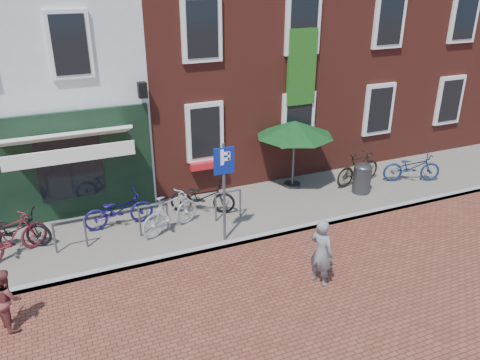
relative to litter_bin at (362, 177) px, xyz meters
name	(u,v)px	position (x,y,z in m)	size (l,w,h in m)	color
ground	(227,248)	(-4.77, -1.22, -0.60)	(80.00, 80.00, 0.00)	brown
sidewalk	(241,212)	(-3.77, 0.28, -0.55)	(24.00, 3.00, 0.10)	slate
building_brick_mid	(205,7)	(-2.77, 5.78, 4.40)	(6.00, 8.00, 10.00)	maroon
building_brick_right	(354,2)	(3.23, 5.78, 4.40)	(6.00, 8.00, 10.00)	maroon
filler_right	(478,10)	(9.73, 5.78, 3.90)	(7.00, 8.00, 9.00)	maroon
litter_bin	(362,177)	(0.00, 0.00, 0.00)	(0.53, 0.53, 0.98)	#3B3B3E
parking_sign	(224,177)	(-4.74, -0.98, 1.19)	(0.50, 0.08, 2.51)	#4C4C4F
parasol	(295,126)	(-1.68, 1.18, 1.43)	(2.32, 2.32, 2.18)	#4C4C4F
woman	(321,252)	(-3.44, -3.30, 0.16)	(0.56, 0.37, 1.53)	slate
boy	(7,299)	(-9.58, -2.20, 0.02)	(0.61, 0.47, 1.25)	brown
bicycle_0	(13,230)	(-9.51, 0.66, -0.04)	(0.62, 1.77, 0.93)	black
bicycle_1	(11,237)	(-9.52, 0.22, 0.01)	(0.49, 1.72, 1.03)	maroon
bicycle_2	(118,210)	(-7.01, 0.72, -0.04)	(0.62, 1.77, 0.93)	#170D55
bicycle_3	(170,212)	(-5.84, -0.02, 0.01)	(0.49, 1.72, 1.03)	#9C9D9E
bicycle_4	(202,197)	(-4.77, 0.62, -0.04)	(0.62, 1.77, 0.93)	black
bicycle_5	(358,168)	(0.25, 0.56, 0.01)	(0.49, 1.72, 1.03)	black
bicycle_6	(412,167)	(1.93, 0.09, -0.04)	(0.62, 1.77, 0.93)	#12274D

